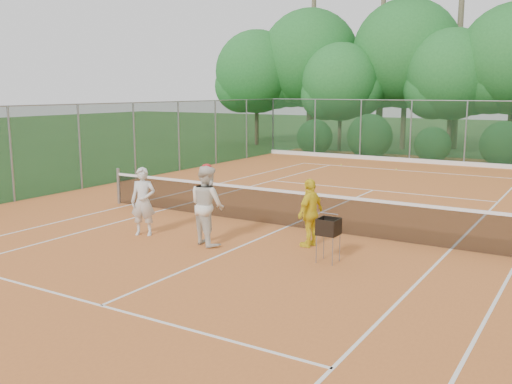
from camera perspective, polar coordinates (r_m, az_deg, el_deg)
ground at (r=14.76m, az=3.11°, el=-3.58°), size 120.00×120.00×0.00m
clay_court at (r=14.75m, az=3.11°, el=-3.54°), size 18.00×36.00×0.02m
tennis_net at (r=14.64m, az=3.13°, el=-1.55°), size 11.97×0.10×1.10m
player_white at (r=14.01m, az=-11.21°, el=-0.95°), size 0.71×0.61×1.66m
player_center_grp at (r=12.96m, az=-4.90°, el=-1.28°), size 1.08×0.98×1.86m
player_yellow at (r=12.82m, az=5.45°, el=-2.08°), size 0.47×0.94×1.55m
ball_hopper at (r=11.68m, az=7.27°, el=-3.54°), size 0.40×0.40×0.92m
stray_ball_a at (r=26.90m, az=8.52°, el=2.69°), size 0.07×0.07×0.07m
stray_ball_b at (r=25.94m, az=13.86°, el=2.23°), size 0.07×0.07×0.07m
court_markings at (r=14.75m, az=3.11°, el=-3.49°), size 11.03×23.83×0.01m
fence_back at (r=28.52m, az=17.69°, el=5.70°), size 18.07×0.07×3.00m
fence_left at (r=19.41m, az=-23.29°, el=3.48°), size 0.07×33.07×3.00m
tropical_treeline at (r=33.32m, az=22.70°, el=12.17°), size 32.10×8.49×15.03m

